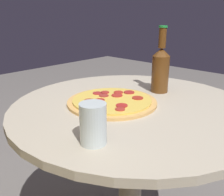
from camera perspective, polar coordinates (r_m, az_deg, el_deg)
The scene contains 4 objects.
table at distance 1.00m, azimuth 4.38°, elevation -12.12°, with size 0.87×0.87×0.76m.
pizza at distance 0.91m, azimuth -0.01°, elevation -0.72°, with size 0.33×0.33×0.02m.
beer_bottle at distance 1.04m, azimuth 11.04°, elevation 6.80°, with size 0.07×0.07×0.27m.
drinking_glass at distance 0.62m, azimuth -4.33°, elevation -5.89°, with size 0.07×0.07×0.11m.
Camera 1 is at (-0.53, 0.67, 1.07)m, focal length 40.00 mm.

